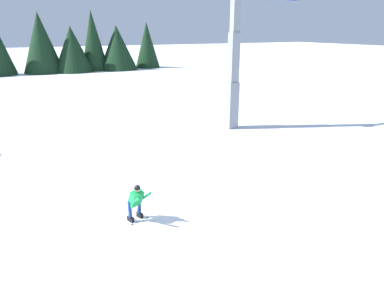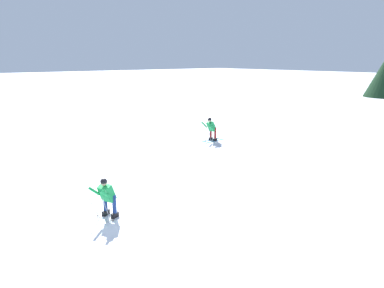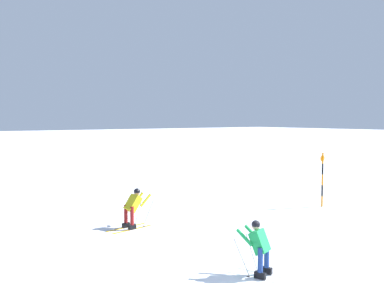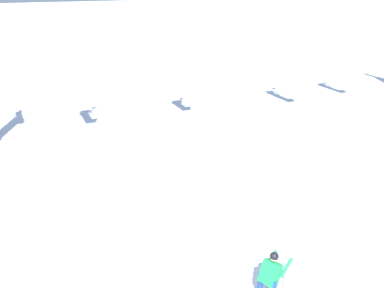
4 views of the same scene
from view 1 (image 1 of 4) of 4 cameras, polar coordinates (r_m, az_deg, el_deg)
ground_plane at (r=12.52m, az=-12.19°, el=-11.55°), size 260.00×260.00×0.00m
skier_carving_main at (r=11.68m, az=-9.43°, el=-9.43°), size 1.79×1.08×1.48m
lift_tower_near at (r=21.99m, az=6.99°, el=12.98°), size 0.67×2.39×9.66m
tree_line_ridge at (r=56.52m, az=-21.13°, el=15.10°), size 6.80×31.73×9.15m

